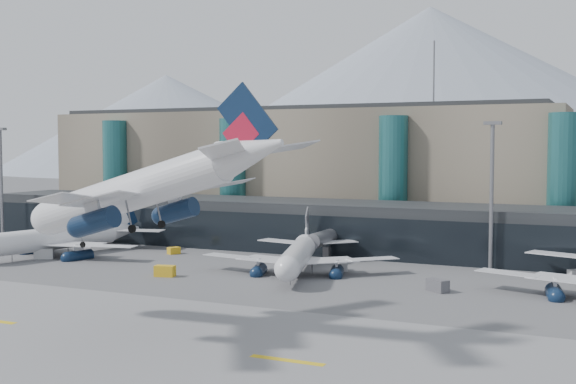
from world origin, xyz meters
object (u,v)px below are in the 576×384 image
(veh_b, at_px, (174,251))
(veh_h, at_px, (165,271))
(hero_jet, at_px, (155,177))
(veh_a, at_px, (44,254))
(lightmast_mid, at_px, (492,186))
(veh_c, at_px, (438,285))
(lightmast_left, at_px, (1,176))
(veh_f, at_px, (51,241))
(jet_parked_left, at_px, (72,231))
(veh_g, at_px, (342,266))
(jet_parked_mid, at_px, (300,247))
(veh_d, at_px, (576,274))

(veh_b, distance_m, veh_h, 24.93)
(hero_jet, xyz_separation_m, veh_a, (-51.23, 36.96, -16.85))
(veh_a, relative_size, veh_b, 1.49)
(lightmast_mid, height_order, veh_c, lightmast_mid)
(lightmast_left, distance_m, veh_h, 68.96)
(veh_b, height_order, veh_f, veh_f)
(veh_f, bearing_deg, lightmast_mid, -118.70)
(jet_parked_left, relative_size, veh_b, 16.42)
(hero_jet, distance_m, veh_c, 47.05)
(veh_c, relative_size, veh_g, 1.34)
(hero_jet, relative_size, jet_parked_mid, 1.09)
(lightmast_mid, distance_m, veh_c, 26.76)
(jet_parked_left, xyz_separation_m, jet_parked_mid, (49.29, -0.14, -0.38))
(jet_parked_left, distance_m, veh_b, 20.58)
(hero_jet, bearing_deg, veh_h, 126.51)
(veh_b, relative_size, veh_c, 0.71)
(lightmast_left, bearing_deg, veh_b, -4.98)
(hero_jet, xyz_separation_m, jet_parked_left, (-50.62, 44.11, -13.18))
(lightmast_left, relative_size, veh_c, 7.75)
(lightmast_mid, distance_m, jet_parked_left, 80.62)
(veh_d, bearing_deg, jet_parked_left, 148.70)
(lightmast_left, distance_m, veh_b, 52.00)
(jet_parked_mid, bearing_deg, lightmast_mid, -78.55)
(lightmast_left, relative_size, veh_h, 7.82)
(veh_a, distance_m, veh_c, 75.10)
(veh_b, bearing_deg, veh_f, 115.44)
(veh_b, height_order, veh_c, veh_c)
(jet_parked_left, xyz_separation_m, veh_c, (74.49, -7.25, -3.74))
(lightmast_mid, relative_size, veh_h, 7.82)
(veh_a, height_order, veh_g, veh_a)
(jet_parked_mid, height_order, veh_c, jet_parked_mid)
(veh_h, bearing_deg, jet_parked_left, 144.26)
(jet_parked_mid, distance_m, veh_c, 26.40)
(lightmast_mid, xyz_separation_m, jet_parked_left, (-78.51, -15.50, -9.77))
(jet_parked_mid, relative_size, veh_c, 10.67)
(veh_d, bearing_deg, lightmast_mid, 129.30)
(hero_jet, bearing_deg, veh_f, 144.45)
(jet_parked_left, xyz_separation_m, veh_b, (18.47, 8.14, -3.98))
(veh_a, bearing_deg, jet_parked_left, 50.95)
(veh_h, bearing_deg, jet_parked_mid, 23.67)
(jet_parked_left, bearing_deg, veh_h, -99.27)
(lightmast_left, xyz_separation_m, hero_jet, (82.11, -56.60, 3.42))
(hero_jet, height_order, veh_a, hero_jet)
(veh_d, height_order, veh_f, veh_f)
(jet_parked_mid, relative_size, veh_d, 14.23)
(lightmast_left, height_order, jet_parked_left, lightmast_left)
(lightmast_mid, bearing_deg, veh_g, -153.15)
(lightmast_left, relative_size, veh_f, 8.01)
(lightmast_left, xyz_separation_m, veh_a, (30.87, -19.65, -13.44))
(jet_parked_left, xyz_separation_m, veh_a, (-0.61, -7.15, -3.67))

